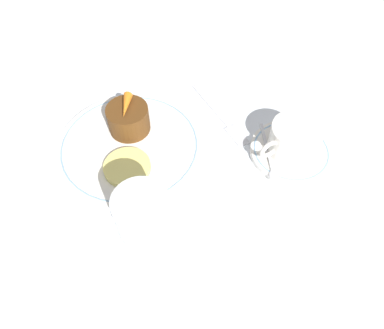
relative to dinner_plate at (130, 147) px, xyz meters
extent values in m
plane|color=white|center=(-0.02, 0.01, -0.01)|extent=(3.00, 3.00, 0.00)
cylinder|color=white|center=(0.00, 0.00, 0.00)|extent=(0.25, 0.25, 0.01)
torus|color=#8CB2D1|center=(0.00, 0.00, 0.00)|extent=(0.23, 0.23, 0.00)
cylinder|color=white|center=(-0.23, 0.14, 0.00)|extent=(0.14, 0.14, 0.01)
torus|color=#8CB2D1|center=(-0.23, 0.14, 0.00)|extent=(0.13, 0.13, 0.00)
cylinder|color=white|center=(-0.24, 0.13, 0.03)|extent=(0.08, 0.08, 0.05)
cylinder|color=brown|center=(-0.24, 0.13, 0.03)|extent=(0.07, 0.07, 0.04)
torus|color=white|center=(-0.19, 0.13, 0.03)|extent=(0.03, 0.01, 0.04)
cube|color=silver|center=(-0.20, 0.11, 0.00)|extent=(0.05, 0.09, 0.00)
ellipsoid|color=silver|center=(-0.18, 0.17, 0.00)|extent=(0.02, 0.03, 0.00)
cylinder|color=silver|center=(0.04, 0.18, -0.01)|extent=(0.07, 0.07, 0.01)
cylinder|color=silver|center=(0.04, 0.18, 0.02)|extent=(0.01, 0.01, 0.06)
cylinder|color=silver|center=(0.04, 0.18, 0.08)|extent=(0.07, 0.07, 0.06)
cylinder|color=#470A14|center=(0.04, 0.18, 0.07)|extent=(0.06, 0.06, 0.03)
cube|color=silver|center=(-0.17, -0.03, -0.01)|extent=(0.01, 0.12, 0.01)
cube|color=silver|center=(-0.18, 0.06, -0.01)|extent=(0.02, 0.05, 0.01)
cylinder|color=#563314|center=(-0.01, -0.03, 0.03)|extent=(0.07, 0.07, 0.05)
cone|color=orange|center=(-0.01, -0.03, 0.06)|extent=(0.04, 0.05, 0.02)
cylinder|color=#EFE075|center=(0.02, 0.05, 0.01)|extent=(0.07, 0.07, 0.01)
camera|label=1|loc=(0.10, 0.40, 0.49)|focal=35.00mm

